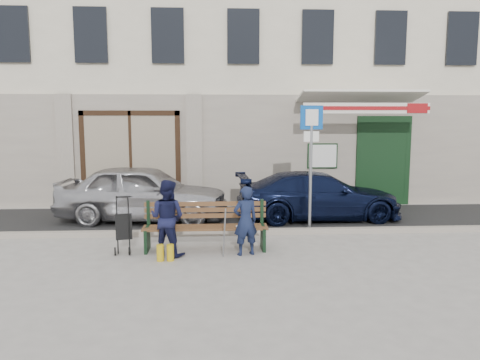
{
  "coord_description": "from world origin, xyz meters",
  "views": [
    {
      "loc": [
        -0.86,
        -8.5,
        2.55
      ],
      "look_at": [
        -0.28,
        1.6,
        1.2
      ],
      "focal_mm": 35.0,
      "sensor_mm": 36.0,
      "label": 1
    }
  ],
  "objects": [
    {
      "name": "parking_sign",
      "position": [
        1.3,
        1.74,
        1.9
      ],
      "size": [
        0.52,
        0.13,
        2.82
      ],
      "rotation": [
        0.0,
        0.0,
        0.18
      ],
      "color": "gray",
      "rests_on": "ground"
    },
    {
      "name": "car_navy",
      "position": [
        1.78,
        2.99,
        0.6
      ],
      "size": [
        4.19,
        1.84,
        1.2
      ],
      "primitive_type": "imported",
      "rotation": [
        0.0,
        0.0,
        1.61
      ],
      "color": "black",
      "rests_on": "ground"
    },
    {
      "name": "stroller",
      "position": [
        -2.58,
        0.29,
        0.47
      ],
      "size": [
        0.36,
        0.47,
        1.06
      ],
      "rotation": [
        0.0,
        0.0,
        0.21
      ],
      "color": "black",
      "rests_on": "ground"
    },
    {
      "name": "car_silver",
      "position": [
        -2.6,
        3.02,
        0.71
      ],
      "size": [
        4.33,
        2.11,
        1.42
      ],
      "primitive_type": "imported",
      "rotation": [
        0.0,
        0.0,
        1.46
      ],
      "color": "#AFAFB4",
      "rests_on": "ground"
    },
    {
      "name": "curb",
      "position": [
        0.0,
        1.5,
        0.06
      ],
      "size": [
        60.0,
        0.18,
        0.12
      ],
      "primitive_type": "cube",
      "color": "#9E9384",
      "rests_on": "ground"
    },
    {
      "name": "woman",
      "position": [
        -1.73,
        0.05,
        0.71
      ],
      "size": [
        0.85,
        0.77,
        1.42
      ],
      "primitive_type": "imported",
      "rotation": [
        0.0,
        0.0,
        2.72
      ],
      "color": "#131534",
      "rests_on": "ground"
    },
    {
      "name": "ground",
      "position": [
        0.0,
        0.0,
        0.0
      ],
      "size": [
        80.0,
        80.0,
        0.0
      ],
      "primitive_type": "plane",
      "color": "#9E9991",
      "rests_on": "ground"
    },
    {
      "name": "asphalt_lane",
      "position": [
        0.0,
        3.1,
        0.01
      ],
      "size": [
        60.0,
        3.2,
        0.01
      ],
      "primitive_type": "cube",
      "color": "#282828",
      "rests_on": "ground"
    },
    {
      "name": "bench",
      "position": [
        -1.07,
        0.36,
        0.46
      ],
      "size": [
        2.4,
        1.17,
        0.98
      ],
      "color": "brown",
      "rests_on": "ground"
    },
    {
      "name": "man",
      "position": [
        -0.28,
        -0.02,
        0.65
      ],
      "size": [
        0.55,
        0.44,
        1.3
      ],
      "primitive_type": "imported",
      "rotation": [
        0.0,
        0.0,
        3.46
      ],
      "color": "#151D3A",
      "rests_on": "ground"
    },
    {
      "name": "building",
      "position": [
        0.01,
        8.45,
        4.97
      ],
      "size": [
        20.0,
        8.27,
        10.0
      ],
      "color": "beige",
      "rests_on": "ground"
    }
  ]
}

